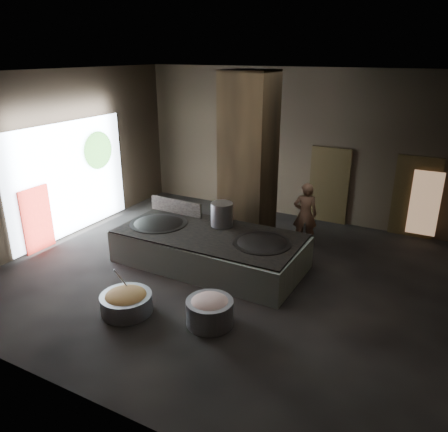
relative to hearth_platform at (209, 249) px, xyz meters
The scene contains 27 objects.
floor 0.74m from the hearth_platform, 24.82° to the right, with size 10.00×9.00×0.10m, color black.
ceiling 4.20m from the hearth_platform, 24.82° to the right, with size 10.00×9.00×0.10m, color black.
back_wall 4.72m from the hearth_platform, 82.84° to the left, with size 10.00×0.10×4.50m, color black.
front_wall 5.18m from the hearth_platform, 83.58° to the right, with size 10.00×0.10×4.50m, color black.
left_wall 4.88m from the hearth_platform, behind, with size 0.10×9.00×4.50m, color black.
pillar 2.50m from the hearth_platform, 81.71° to the left, with size 1.20×1.20×4.50m, color black.
hearth_platform is the anchor object (origin of this frame).
platform_cap 0.42m from the hearth_platform, ahead, with size 4.41×2.12×0.03m, color black.
wok_left 1.49m from the hearth_platform, behind, with size 1.42×1.42×0.39m, color black.
wok_left_rim 1.51m from the hearth_platform, behind, with size 1.45×1.45×0.05m, color black.
wok_right 1.40m from the hearth_platform, ahead, with size 1.32×1.32×0.37m, color black.
wok_right_rim 1.42m from the hearth_platform, ahead, with size 1.35×1.35×0.05m, color black.
stock_pot 0.92m from the hearth_platform, 84.81° to the left, with size 0.55×0.55×0.59m, color gray.
splash_guard 1.75m from the hearth_platform, 152.65° to the left, with size 1.57×0.06×0.39m, color black.
cook 2.80m from the hearth_platform, 52.80° to the left, with size 0.63×0.41×1.73m, color brown.
veg_basin 2.65m from the hearth_platform, 99.26° to the right, with size 1.03×1.03×0.38m, color slate.
veg_fill 2.64m from the hearth_platform, 99.26° to the right, with size 0.85×0.85×0.26m, color olive.
ladle 2.53m from the hearth_platform, 103.17° to the right, with size 0.03×0.03×0.81m, color gray.
meat_basin 2.52m from the hearth_platform, 60.25° to the right, with size 0.91×0.91×0.50m, color slate.
meat_fill 2.52m from the hearth_platform, 60.25° to the right, with size 0.75×0.75×0.29m, color tan.
doorway_near 4.60m from the hearth_platform, 67.49° to the left, with size 1.18×0.08×2.38m, color black.
doorway_near_glow 4.65m from the hearth_platform, 66.81° to the left, with size 0.86×0.04×2.03m, color #8C6647.
doorway_far 5.94m from the hearth_platform, 45.41° to the left, with size 1.18×0.08×2.38m, color black.
doorway_far_glow 6.02m from the hearth_platform, 42.54° to the left, with size 0.76×0.04×1.79m, color #8C6647.
left_opening 4.57m from the hearth_platform, behind, with size 0.04×4.20×3.10m, color white.
pavilion_sliver 4.57m from the hearth_platform, 162.72° to the right, with size 0.05×0.90×1.70m, color maroon.
tree_silhouette 4.79m from the hearth_platform, 166.31° to the left, with size 0.28×1.10×1.10m, color #194714.
Camera 1 is at (4.28, -8.11, 4.90)m, focal length 35.00 mm.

